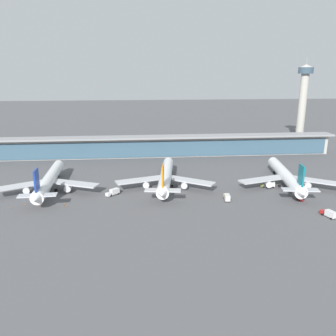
% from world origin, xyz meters
% --- Properties ---
extents(ground_plane, '(1200.00, 1200.00, 0.00)m').
position_xyz_m(ground_plane, '(0.00, 0.00, 0.00)').
color(ground_plane, '#515154').
extents(airliner_left_stand, '(51.95, 67.54, 17.99)m').
position_xyz_m(airliner_left_stand, '(-61.80, 4.26, 5.67)').
color(airliner_left_stand, white).
rests_on(airliner_left_stand, ground).
extents(airliner_centre_stand, '(51.45, 67.48, 17.99)m').
position_xyz_m(airliner_centre_stand, '(-1.86, 5.46, 5.67)').
color(airliner_centre_stand, white).
rests_on(airliner_centre_stand, ground).
extents(airliner_right_stand, '(51.32, 67.41, 17.99)m').
position_xyz_m(airliner_right_stand, '(61.72, 0.03, 5.67)').
color(airliner_right_stand, white).
rests_on(airliner_right_stand, ground).
extents(service_truck_near_nose_red, '(2.16, 6.87, 2.70)m').
position_xyz_m(service_truck_near_nose_red, '(59.95, -20.88, 0.81)').
color(service_truck_near_nose_red, '#B21E1E').
rests_on(service_truck_near_nose_red, ground).
extents(service_truck_under_wing_red, '(4.29, 7.65, 3.10)m').
position_xyz_m(service_truck_under_wing_red, '(62.73, -41.40, 1.69)').
color(service_truck_under_wing_red, '#B21E1E').
rests_on(service_truck_under_wing_red, ground).
extents(service_truck_mid_apron_olive, '(7.64, 4.07, 3.10)m').
position_xyz_m(service_truck_mid_apron_olive, '(52.10, -1.16, 1.69)').
color(service_truck_mid_apron_olive, olive).
rests_on(service_truck_mid_apron_olive, ground).
extents(service_truck_by_tail_white, '(6.93, 6.63, 3.10)m').
position_xyz_m(service_truck_by_tail_white, '(-28.89, -5.43, 1.69)').
color(service_truck_by_tail_white, silver).
rests_on(service_truck_by_tail_white, ground).
extents(service_truck_on_taxiway_yellow, '(3.15, 7.52, 3.10)m').
position_xyz_m(service_truck_on_taxiway_yellow, '(25.22, -17.94, 1.69)').
color(service_truck_on_taxiway_yellow, yellow).
rests_on(service_truck_on_taxiway_yellow, ground).
extents(terminal_building, '(253.27, 12.80, 15.20)m').
position_xyz_m(terminal_building, '(0.00, 73.17, 7.87)').
color(terminal_building, '#B2ADA3').
rests_on(terminal_building, ground).
extents(control_tower, '(12.00, 12.00, 70.04)m').
position_xyz_m(control_tower, '(122.30, 111.20, 38.22)').
color(control_tower, '#B2ADA3').
rests_on(control_tower, ground).
extents(safety_cone_alpha, '(0.62, 0.62, 0.70)m').
position_xyz_m(safety_cone_alpha, '(-73.50, -18.18, 0.32)').
color(safety_cone_alpha, orange).
rests_on(safety_cone_alpha, ground).
extents(safety_cone_bravo, '(0.62, 0.62, 0.70)m').
position_xyz_m(safety_cone_bravo, '(-61.13, -16.14, 0.32)').
color(safety_cone_bravo, orange).
rests_on(safety_cone_bravo, ground).
extents(safety_cone_charlie, '(0.62, 0.62, 0.70)m').
position_xyz_m(safety_cone_charlie, '(-49.23, -19.18, 0.32)').
color(safety_cone_charlie, orange).
rests_on(safety_cone_charlie, ground).
extents(safety_cone_delta, '(0.62, 0.62, 0.70)m').
position_xyz_m(safety_cone_delta, '(-50.57, -16.42, 0.32)').
color(safety_cone_delta, orange).
rests_on(safety_cone_delta, ground).
extents(safety_cone_echo, '(0.62, 0.62, 0.70)m').
position_xyz_m(safety_cone_echo, '(-68.46, -15.08, 0.32)').
color(safety_cone_echo, orange).
rests_on(safety_cone_echo, ground).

